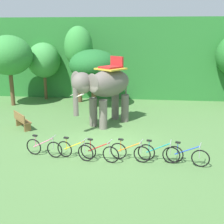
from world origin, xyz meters
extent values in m
plane|color=#4C753D|center=(0.00, 0.00, 0.00)|extent=(80.00, 80.00, 0.00)
cube|color=#28702D|center=(0.00, 12.42, 3.07)|extent=(36.00, 6.00, 6.13)
cylinder|color=brown|center=(-7.54, 6.64, 1.16)|extent=(0.28, 0.28, 2.31)
ellipsoid|color=#338438|center=(-7.54, 6.64, 3.53)|extent=(3.19, 3.19, 2.71)
cylinder|color=brown|center=(-5.85, 8.81, 0.91)|extent=(0.23, 0.23, 1.82)
ellipsoid|color=#3D8E42|center=(-5.85, 8.81, 3.00)|extent=(2.47, 2.47, 2.63)
cylinder|color=brown|center=(-2.98, 8.14, 1.37)|extent=(0.32, 0.32, 2.74)
ellipsoid|color=#338438|center=(-2.98, 8.14, 4.04)|extent=(2.03, 2.03, 2.90)
cylinder|color=brown|center=(-1.71, 6.80, 1.01)|extent=(0.33, 0.33, 2.02)
ellipsoid|color=#1E6028|center=(-1.71, 6.80, 2.94)|extent=(3.25, 3.25, 2.04)
ellipsoid|color=#665E56|center=(-0.18, 3.16, 2.35)|extent=(2.86, 3.16, 1.50)
cylinder|color=#665E56|center=(-0.41, 2.21, 0.80)|extent=(0.44, 0.44, 1.60)
cylinder|color=#665E56|center=(-1.02, 2.68, 0.80)|extent=(0.44, 0.44, 1.60)
cylinder|color=#665E56|center=(0.67, 3.65, 0.80)|extent=(0.44, 0.44, 1.60)
cylinder|color=#665E56|center=(0.06, 4.11, 0.80)|extent=(0.44, 0.44, 1.60)
ellipsoid|color=#665E56|center=(-1.38, 1.57, 2.60)|extent=(1.46, 1.48, 1.10)
ellipsoid|color=#665E56|center=(-0.79, 1.31, 2.65)|extent=(0.77, 0.63, 0.96)
ellipsoid|color=#665E56|center=(-1.78, 2.06, 2.65)|extent=(0.77, 0.63, 0.96)
cylinder|color=#665E56|center=(-1.65, 1.21, 1.70)|extent=(0.26, 0.26, 1.40)
cone|color=beige|center=(-1.44, 1.11, 2.05)|extent=(0.43, 0.52, 0.21)
cone|color=beige|center=(-1.79, 1.38, 2.05)|extent=(0.43, 0.52, 0.21)
cube|color=gold|center=(-0.12, 3.24, 3.13)|extent=(1.84, 1.84, 0.08)
cube|color=#B22323|center=(-0.12, 3.24, 3.22)|extent=(1.38, 1.42, 0.10)
cube|color=#B22323|center=(0.18, 3.64, 3.50)|extent=(0.78, 0.62, 0.56)
cylinder|color=#665E56|center=(0.68, 4.30, 1.90)|extent=(0.08, 0.08, 0.90)
torus|color=black|center=(-2.90, -1.47, 0.36)|extent=(0.70, 0.20, 0.71)
torus|color=black|center=(-1.92, -1.68, 0.36)|extent=(0.70, 0.20, 0.71)
cylinder|color=pink|center=(-2.43, -1.57, 0.60)|extent=(0.96, 0.24, 0.54)
cylinder|color=pink|center=(-2.80, -1.49, 0.61)|extent=(0.03, 0.03, 0.52)
cube|color=black|center=(-2.80, -1.49, 0.88)|extent=(0.22, 0.14, 0.06)
cylinder|color=#9E9EA3|center=(-1.97, -1.67, 0.64)|extent=(0.03, 0.03, 0.55)
cylinder|color=#9E9EA3|center=(-1.97, -1.67, 0.91)|extent=(0.14, 0.52, 0.03)
torus|color=black|center=(-1.52, -1.57, 0.36)|extent=(0.69, 0.26, 0.71)
torus|color=black|center=(-0.57, -1.87, 0.36)|extent=(0.69, 0.26, 0.71)
cylinder|color=yellow|center=(-1.07, -1.72, 0.60)|extent=(0.94, 0.33, 0.54)
cylinder|color=yellow|center=(-1.43, -1.60, 0.61)|extent=(0.03, 0.03, 0.52)
cube|color=black|center=(-1.43, -1.60, 0.88)|extent=(0.22, 0.16, 0.06)
cylinder|color=#9E9EA3|center=(-0.61, -1.86, 0.64)|extent=(0.03, 0.03, 0.55)
cylinder|color=#9E9EA3|center=(-0.61, -1.86, 0.91)|extent=(0.19, 0.51, 0.03)
torus|color=black|center=(-0.50, -1.65, 0.36)|extent=(0.70, 0.24, 0.71)
torus|color=black|center=(0.46, -1.92, 0.36)|extent=(0.70, 0.24, 0.71)
cylinder|color=red|center=(-0.04, -1.78, 0.60)|extent=(0.95, 0.30, 0.54)
cylinder|color=red|center=(-0.40, -1.68, 0.61)|extent=(0.03, 0.03, 0.52)
cube|color=black|center=(-0.40, -1.68, 0.88)|extent=(0.22, 0.15, 0.06)
cylinder|color=#9E9EA3|center=(0.42, -1.91, 0.64)|extent=(0.03, 0.03, 0.55)
cylinder|color=#9E9EA3|center=(0.42, -1.91, 0.91)|extent=(0.17, 0.51, 0.03)
torus|color=black|center=(0.74, -1.53, 0.36)|extent=(0.70, 0.22, 0.71)
torus|color=black|center=(1.71, -1.76, 0.36)|extent=(0.70, 0.22, 0.71)
cylinder|color=orange|center=(1.20, -1.64, 0.60)|extent=(0.95, 0.27, 0.54)
cylinder|color=orange|center=(0.84, -1.55, 0.61)|extent=(0.03, 0.03, 0.52)
cube|color=black|center=(0.84, -1.55, 0.88)|extent=(0.22, 0.14, 0.06)
cylinder|color=#9E9EA3|center=(1.66, -1.75, 0.64)|extent=(0.03, 0.03, 0.55)
cylinder|color=#9E9EA3|center=(1.66, -1.75, 0.91)|extent=(0.15, 0.51, 0.03)
torus|color=black|center=(1.88, -1.54, 0.36)|extent=(0.71, 0.17, 0.71)
torus|color=black|center=(2.87, -1.71, 0.36)|extent=(0.71, 0.17, 0.71)
cylinder|color=teal|center=(2.35, -1.62, 0.60)|extent=(0.96, 0.21, 0.54)
cylinder|color=teal|center=(1.98, -1.56, 0.61)|extent=(0.03, 0.03, 0.52)
cube|color=black|center=(1.98, -1.56, 0.88)|extent=(0.21, 0.13, 0.06)
cylinder|color=#9E9EA3|center=(2.82, -1.70, 0.64)|extent=(0.03, 0.03, 0.55)
cylinder|color=#9E9EA3|center=(2.82, -1.70, 0.91)|extent=(0.12, 0.52, 0.03)
torus|color=black|center=(3.01, -1.61, 0.36)|extent=(0.69, 0.26, 0.71)
torus|color=black|center=(3.96, -1.90, 0.36)|extent=(0.69, 0.26, 0.71)
cylinder|color=blue|center=(3.46, -1.75, 0.60)|extent=(0.94, 0.33, 0.54)
cylinder|color=blue|center=(3.10, -1.64, 0.61)|extent=(0.03, 0.03, 0.52)
cube|color=black|center=(3.10, -1.64, 0.88)|extent=(0.22, 0.15, 0.06)
cylinder|color=#9E9EA3|center=(3.92, -1.89, 0.64)|extent=(0.03, 0.03, 0.55)
cylinder|color=#9E9EA3|center=(3.92, -1.89, 0.91)|extent=(0.18, 0.51, 0.03)
cube|color=brown|center=(-4.76, 1.82, 0.45)|extent=(1.33, 1.36, 0.06)
cube|color=brown|center=(-4.89, 1.69, 0.69)|extent=(1.08, 1.12, 0.40)
cube|color=brown|center=(-5.18, 2.25, 0.23)|extent=(0.32, 0.31, 0.45)
cube|color=brown|center=(-4.35, 1.38, 0.23)|extent=(0.32, 0.31, 0.45)
camera|label=1|loc=(1.64, -12.37, 5.09)|focal=45.80mm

